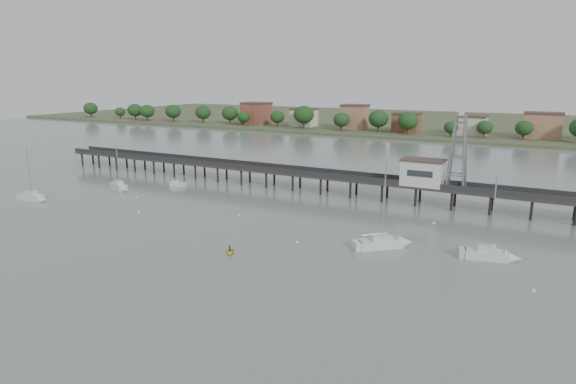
% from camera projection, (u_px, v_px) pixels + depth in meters
% --- Properties ---
extents(ground_plane, '(500.00, 500.00, 0.00)m').
position_uv_depth(ground_plane, '(96.00, 292.00, 57.97)').
color(ground_plane, slate).
rests_on(ground_plane, ground).
extents(pier, '(150.00, 5.00, 5.50)m').
position_uv_depth(pier, '(310.00, 175.00, 108.62)').
color(pier, '#2D2823').
rests_on(pier, ground).
extents(pier_building, '(8.40, 5.40, 5.30)m').
position_uv_depth(pier_building, '(423.00, 172.00, 96.54)').
color(pier_building, silver).
rests_on(pier_building, ground).
extents(lattice_tower, '(3.20, 3.20, 15.50)m').
position_uv_depth(lattice_tower, '(458.00, 153.00, 92.54)').
color(lattice_tower, slate).
rests_on(lattice_tower, ground).
extents(sailboat_c, '(8.29, 7.76, 14.49)m').
position_uv_depth(sailboat_c, '(388.00, 243.00, 73.30)').
color(sailboat_c, silver).
rests_on(sailboat_c, ground).
extents(sailboat_a, '(7.26, 2.59, 11.88)m').
position_uv_depth(sailboat_a, '(35.00, 198.00, 100.77)').
color(sailboat_a, silver).
rests_on(sailboat_a, ground).
extents(sailboat_d, '(7.89, 3.80, 12.61)m').
position_uv_depth(sailboat_d, '(495.00, 256.00, 68.01)').
color(sailboat_d, silver).
rests_on(sailboat_d, ground).
extents(sailboat_b, '(6.94, 4.10, 11.19)m').
position_uv_depth(sailboat_b, '(121.00, 187.00, 110.29)').
color(sailboat_b, silver).
rests_on(sailboat_b, ground).
extents(white_tender, '(3.95, 2.16, 1.46)m').
position_uv_depth(white_tender, '(177.00, 184.00, 114.43)').
color(white_tender, silver).
rests_on(white_tender, ground).
extents(yellow_dinghy, '(1.69, 1.03, 2.28)m').
position_uv_depth(yellow_dinghy, '(230.00, 253.00, 70.74)').
color(yellow_dinghy, yellow).
rests_on(yellow_dinghy, ground).
extents(dinghy_occupant, '(0.38, 1.02, 0.24)m').
position_uv_depth(dinghy_occupant, '(230.00, 253.00, 70.74)').
color(dinghy_occupant, black).
rests_on(dinghy_occupant, ground).
extents(mooring_buoys, '(77.35, 23.20, 0.39)m').
position_uv_depth(mooring_buoys, '(275.00, 225.00, 84.04)').
color(mooring_buoys, '#F2E9BC').
rests_on(mooring_buoys, ground).
extents(far_shore, '(500.00, 170.00, 10.40)m').
position_uv_depth(far_shore, '(451.00, 123.00, 263.35)').
color(far_shore, '#475133').
rests_on(far_shore, ground).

